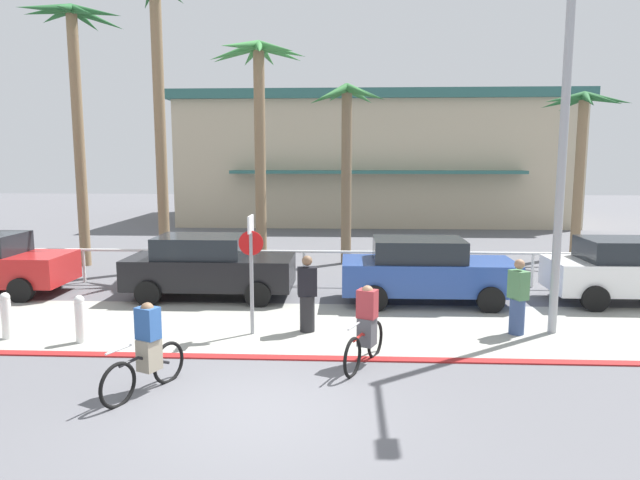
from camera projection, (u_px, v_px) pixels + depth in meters
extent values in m
plane|color=#5B5B60|center=(308.00, 275.00, 18.55)|extent=(80.00, 80.00, 0.00)
cube|color=#9E9E93|center=(289.00, 327.00, 12.82)|extent=(44.00, 4.00, 0.02)
cube|color=maroon|center=(279.00, 358.00, 10.84)|extent=(44.00, 0.24, 0.03)
cube|color=#BCAD8E|center=(372.00, 163.00, 35.20)|extent=(21.41, 10.94, 6.74)
cube|color=#2D605B|center=(373.00, 103.00, 34.68)|extent=(22.01, 11.54, 0.50)
cube|color=#2D605B|center=(377.00, 172.00, 29.35)|extent=(14.99, 1.20, 0.16)
cylinder|color=white|center=(304.00, 252.00, 16.92)|extent=(26.63, 0.08, 0.08)
cylinder|color=white|center=(13.00, 265.00, 17.43)|extent=(0.08, 0.08, 1.00)
cylinder|color=white|center=(84.00, 266.00, 17.32)|extent=(0.08, 0.08, 1.00)
cylinder|color=white|center=(156.00, 267.00, 17.21)|extent=(0.08, 0.08, 1.00)
cylinder|color=white|center=(230.00, 268.00, 17.10)|extent=(0.08, 0.08, 1.00)
cylinder|color=white|center=(304.00, 268.00, 17.00)|extent=(0.08, 0.08, 1.00)
cylinder|color=white|center=(379.00, 269.00, 16.89)|extent=(0.08, 0.08, 1.00)
cylinder|color=white|center=(455.00, 270.00, 16.78)|extent=(0.08, 0.08, 1.00)
cylinder|color=white|center=(532.00, 270.00, 16.67)|extent=(0.08, 0.08, 1.00)
cylinder|color=white|center=(611.00, 271.00, 16.56)|extent=(0.08, 0.08, 1.00)
cylinder|color=gray|center=(252.00, 284.00, 12.13)|extent=(0.08, 0.08, 2.20)
cube|color=white|center=(251.00, 224.00, 11.95)|extent=(0.04, 0.56, 0.36)
cylinder|color=red|center=(251.00, 243.00, 12.01)|extent=(0.52, 0.03, 0.52)
cylinder|color=white|center=(80.00, 323.00, 11.67)|extent=(0.20, 0.20, 0.85)
sphere|color=white|center=(79.00, 300.00, 11.60)|extent=(0.20, 0.20, 0.20)
cylinder|color=white|center=(7.00, 320.00, 11.90)|extent=(0.20, 0.20, 0.85)
sphere|color=white|center=(5.00, 297.00, 11.84)|extent=(0.20, 0.20, 0.20)
cylinder|color=#9EA0A5|center=(562.00, 158.00, 11.85)|extent=(0.18, 0.18, 7.50)
cylinder|color=#846B4C|center=(79.00, 141.00, 19.51)|extent=(0.36, 0.36, 8.60)
cone|color=#235B2D|center=(96.00, 12.00, 18.87)|extent=(1.73, 0.32, 0.57)
cone|color=#235B2D|center=(98.00, 19.00, 19.44)|extent=(1.59, 1.40, 0.75)
cone|color=#235B2D|center=(85.00, 20.00, 19.64)|extent=(0.59, 1.61, 0.72)
cone|color=#235B2D|center=(70.00, 19.00, 19.49)|extent=(0.97, 1.37, 0.68)
cone|color=#235B2D|center=(57.00, 16.00, 19.16)|extent=(1.40, 0.77, 0.65)
cone|color=#235B2D|center=(47.00, 12.00, 18.70)|extent=(1.52, 0.81, 0.60)
cone|color=#235B2D|center=(44.00, 8.00, 18.13)|extent=(1.25, 1.85, 0.66)
cone|color=#235B2D|center=(64.00, 7.00, 18.13)|extent=(0.60, 1.68, 0.61)
cone|color=#235B2D|center=(81.00, 11.00, 18.45)|extent=(1.35, 1.21, 0.70)
cylinder|color=#846B4C|center=(160.00, 130.00, 18.64)|extent=(0.36, 0.36, 9.25)
cylinder|color=#846B4C|center=(260.00, 160.00, 18.91)|extent=(0.36, 0.36, 7.31)
cone|color=#387F3D|center=(282.00, 51.00, 18.38)|extent=(1.59, 0.32, 0.68)
cone|color=#387F3D|center=(280.00, 53.00, 18.91)|extent=(1.54, 1.36, 0.65)
cone|color=#387F3D|center=(267.00, 56.00, 19.21)|extent=(0.61, 1.75, 0.70)
cone|color=#387F3D|center=(251.00, 56.00, 19.01)|extent=(1.00, 1.42, 0.76)
cone|color=#387F3D|center=(236.00, 54.00, 18.74)|extent=(1.79, 0.91, 0.74)
cone|color=#387F3D|center=(234.00, 52.00, 18.19)|extent=(1.69, 0.88, 0.84)
cone|color=#387F3D|center=(240.00, 45.00, 17.67)|extent=(1.19, 1.75, 0.61)
cone|color=#387F3D|center=(259.00, 48.00, 17.76)|extent=(0.56, 1.47, 0.73)
cone|color=#387F3D|center=(275.00, 48.00, 17.88)|extent=(1.48, 1.31, 0.68)
cylinder|color=#756047|center=(346.00, 177.00, 20.10)|extent=(0.36, 0.36, 6.11)
cone|color=#2D6B33|center=(366.00, 94.00, 19.66)|extent=(1.39, 0.32, 0.71)
cone|color=#2D6B33|center=(360.00, 96.00, 20.45)|extent=(1.22, 1.79, 0.69)
cone|color=#2D6B33|center=(338.00, 95.00, 20.25)|extent=(0.95, 1.33, 0.65)
cone|color=#2D6B33|center=(328.00, 96.00, 19.73)|extent=(1.39, 0.32, 0.82)
cone|color=#2D6B33|center=(333.00, 93.00, 18.96)|extent=(1.21, 1.77, 0.81)
cone|color=#2D6B33|center=(360.00, 92.00, 18.95)|extent=(1.17, 1.70, 0.75)
cylinder|color=#846B4C|center=(579.00, 177.00, 21.56)|extent=(0.36, 0.36, 6.00)
cone|color=#235B2D|center=(608.00, 99.00, 21.11)|extent=(1.81, 0.32, 0.60)
cone|color=#235B2D|center=(589.00, 101.00, 21.61)|extent=(1.07, 1.23, 0.59)
cone|color=#235B2D|center=(571.00, 104.00, 21.93)|extent=(0.68, 1.70, 0.74)
cone|color=#235B2D|center=(562.00, 102.00, 21.51)|extent=(1.55, 0.97, 0.70)
cone|color=#235B2D|center=(565.00, 99.00, 20.79)|extent=(1.85, 1.11, 0.61)
cone|color=#235B2D|center=(588.00, 99.00, 20.38)|extent=(0.69, 1.74, 0.74)
cone|color=#235B2D|center=(603.00, 100.00, 20.58)|extent=(1.20, 1.39, 0.71)
cylinder|color=black|center=(56.00, 276.00, 16.71)|extent=(0.66, 0.22, 0.66)
cylinder|color=black|center=(21.00, 290.00, 14.93)|extent=(0.66, 0.22, 0.66)
cube|color=black|center=(211.00, 271.00, 15.37)|extent=(4.40, 1.80, 0.80)
cube|color=#1E2328|center=(201.00, 246.00, 15.29)|extent=(2.29, 1.58, 0.56)
cylinder|color=black|center=(268.00, 279.00, 16.25)|extent=(0.66, 0.22, 0.66)
cylinder|color=black|center=(258.00, 295.00, 14.47)|extent=(0.66, 0.22, 0.66)
cylinder|color=black|center=(170.00, 278.00, 16.39)|extent=(0.66, 0.22, 0.66)
cylinder|color=black|center=(148.00, 293.00, 14.61)|extent=(0.66, 0.22, 0.66)
cube|color=#284793|center=(428.00, 276.00, 14.83)|extent=(4.40, 1.80, 0.80)
cube|color=#1E2328|center=(418.00, 249.00, 14.75)|extent=(2.29, 1.58, 0.56)
cylinder|color=black|center=(474.00, 284.00, 15.71)|extent=(0.66, 0.22, 0.66)
cylinder|color=black|center=(491.00, 300.00, 13.93)|extent=(0.66, 0.22, 0.66)
cylinder|color=black|center=(371.00, 283.00, 15.85)|extent=(0.66, 0.22, 0.66)
cylinder|color=black|center=(374.00, 298.00, 14.07)|extent=(0.66, 0.22, 0.66)
cube|color=white|center=(637.00, 276.00, 14.80)|extent=(4.40, 1.80, 0.80)
cube|color=#1E2328|center=(629.00, 250.00, 14.72)|extent=(2.29, 1.58, 0.56)
cylinder|color=black|center=(567.00, 283.00, 15.82)|extent=(0.66, 0.22, 0.66)
cylinder|color=black|center=(595.00, 299.00, 14.04)|extent=(0.66, 0.22, 0.66)
torus|color=black|center=(118.00, 385.00, 8.72)|extent=(0.36, 0.68, 0.72)
torus|color=black|center=(169.00, 363.00, 9.68)|extent=(0.36, 0.68, 0.72)
cylinder|color=black|center=(154.00, 360.00, 9.37)|extent=(0.34, 0.65, 0.35)
cylinder|color=black|center=(129.00, 362.00, 8.89)|extent=(0.21, 0.37, 0.07)
cylinder|color=black|center=(149.00, 358.00, 9.27)|extent=(0.05, 0.05, 0.44)
cylinder|color=silver|center=(119.00, 350.00, 8.69)|extent=(0.25, 0.47, 0.04)
cube|color=gray|center=(149.00, 354.00, 9.27)|extent=(0.39, 0.41, 0.52)
cube|color=#2D5699|center=(148.00, 323.00, 9.19)|extent=(0.42, 0.38, 0.52)
sphere|color=brown|center=(147.00, 309.00, 9.16)|extent=(0.22, 0.22, 0.22)
torus|color=black|center=(352.00, 358.00, 9.93)|extent=(0.34, 0.68, 0.72)
torus|color=black|center=(375.00, 340.00, 10.90)|extent=(0.34, 0.68, 0.72)
cylinder|color=red|center=(369.00, 337.00, 10.58)|extent=(0.32, 0.65, 0.35)
cylinder|color=red|center=(358.00, 338.00, 10.10)|extent=(0.20, 0.37, 0.07)
cylinder|color=red|center=(367.00, 335.00, 10.49)|extent=(0.05, 0.05, 0.44)
cylinder|color=silver|center=(354.00, 326.00, 9.89)|extent=(0.23, 0.47, 0.04)
cube|color=#4C4C51|center=(367.00, 331.00, 10.48)|extent=(0.38, 0.40, 0.52)
cube|color=#A33338|center=(367.00, 304.00, 10.41)|extent=(0.42, 0.37, 0.52)
sphere|color=#9E7556|center=(367.00, 291.00, 10.37)|extent=(0.22, 0.22, 0.22)
cylinder|color=#384C7A|center=(517.00, 317.00, 12.23)|extent=(0.43, 0.43, 0.79)
cube|color=#4C7F51|center=(519.00, 285.00, 12.13)|extent=(0.40, 0.47, 0.61)
sphere|color=#9E7556|center=(520.00, 264.00, 12.06)|extent=(0.22, 0.22, 0.22)
cylinder|color=#232326|center=(307.00, 314.00, 12.41)|extent=(0.37, 0.37, 0.81)
cube|color=black|center=(307.00, 282.00, 12.31)|extent=(0.44, 0.33, 0.62)
sphere|color=brown|center=(307.00, 261.00, 12.24)|extent=(0.22, 0.22, 0.22)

